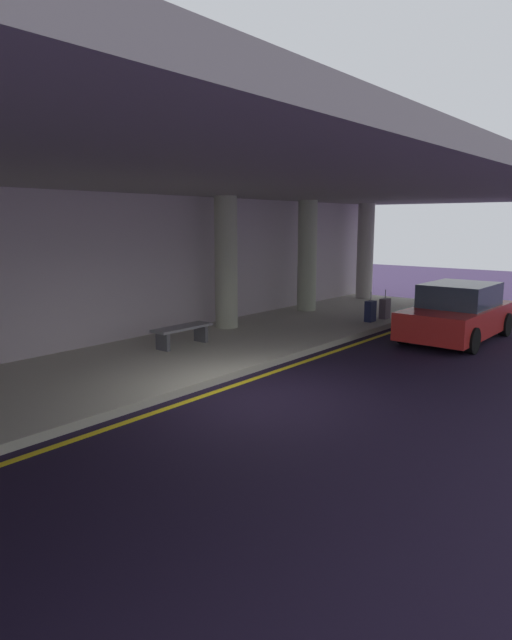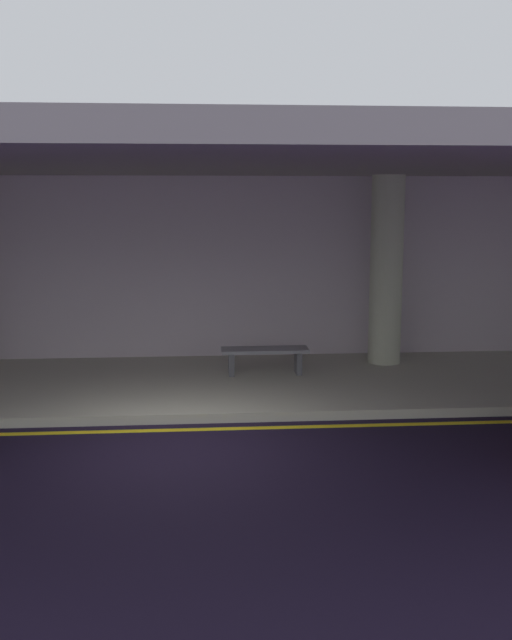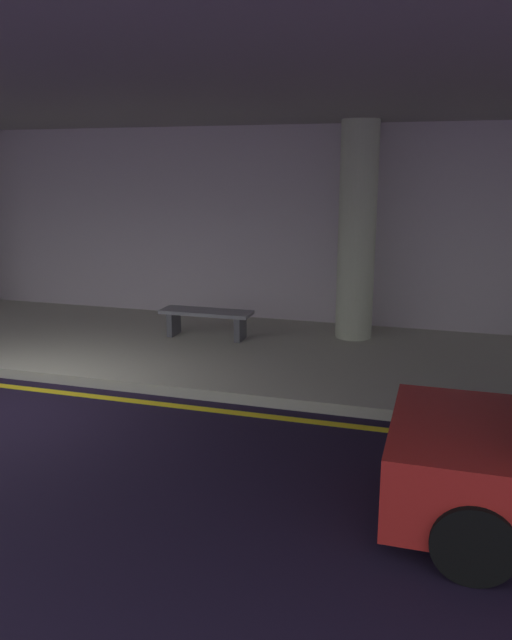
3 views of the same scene
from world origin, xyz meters
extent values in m
plane|color=black|center=(0.00, 0.00, 0.00)|extent=(60.00, 60.00, 0.00)
cube|color=#B0AD9A|center=(0.00, 3.10, 0.07)|extent=(26.00, 4.20, 0.15)
cube|color=yellow|center=(0.00, 0.71, 0.00)|extent=(26.00, 0.14, 0.01)
cylinder|color=#ABAE94|center=(4.00, 4.32, 1.97)|extent=(0.63, 0.63, 3.65)
cube|color=gray|center=(0.00, 2.60, 3.95)|extent=(28.00, 13.20, 0.30)
cube|color=#B7A9B2|center=(0.00, 5.35, 1.90)|extent=(26.00, 0.30, 3.80)
cube|color=slate|center=(1.56, 3.52, 0.60)|extent=(1.60, 0.50, 0.06)
cube|color=#4C4C51|center=(0.94, 3.52, 0.36)|extent=(0.10, 0.40, 0.42)
cube|color=#4C4C51|center=(2.18, 3.52, 0.36)|extent=(0.10, 0.40, 0.42)
camera|label=1|loc=(-7.33, -6.08, 3.09)|focal=30.92mm
camera|label=2|loc=(0.30, -10.00, 3.40)|focal=42.28mm
camera|label=3|loc=(5.45, -6.38, 3.03)|focal=35.31mm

